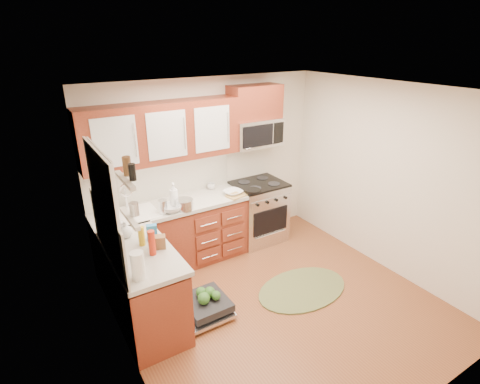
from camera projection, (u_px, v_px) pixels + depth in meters
floor at (278, 303)px, 4.54m from camera, size 3.50×3.50×0.00m
ceiling at (288, 92)px, 3.58m from camera, size 3.50×3.50×0.00m
wall_back at (208, 166)px, 5.43m from camera, size 3.50×0.04×2.50m
wall_front at (432, 298)px, 2.69m from camera, size 3.50×0.04×2.50m
wall_left at (121, 256)px, 3.21m from camera, size 0.04×3.50×2.50m
wall_right at (388, 180)px, 4.91m from camera, size 0.04×3.50×2.50m
base_cabinet_back at (174, 237)px, 5.16m from camera, size 2.05×0.60×0.85m
base_cabinet_left at (144, 291)px, 4.08m from camera, size 0.60×1.25×0.85m
countertop_back at (171, 206)px, 4.97m from camera, size 2.07×0.64×0.05m
countertop_left at (141, 253)px, 3.90m from camera, size 0.64×1.27×0.05m
backsplash_back at (161, 178)px, 5.08m from camera, size 2.05×0.02×0.57m
backsplash_left at (108, 234)px, 3.64m from camera, size 0.02×1.25×0.57m
upper_cabinets at (162, 132)px, 4.70m from camera, size 2.05×0.35×0.75m
cabinet_over_mw at (255, 102)px, 5.29m from camera, size 0.76×0.35×0.47m
range at (258, 212)px, 5.81m from camera, size 0.76×0.64×0.95m
microwave at (255, 132)px, 5.43m from camera, size 0.76×0.38×0.40m
sink at (134, 223)px, 4.74m from camera, size 0.62×0.50×0.26m
dishwasher at (203, 307)px, 4.32m from camera, size 0.70×0.60×0.20m
window at (104, 203)px, 3.49m from camera, size 0.03×1.05×1.05m
window_blind at (101, 169)px, 3.38m from camera, size 0.02×0.96×0.40m
shelf_upper at (125, 180)px, 2.64m from camera, size 0.04×0.40×0.03m
shelf_lower at (130, 218)px, 2.76m from camera, size 0.04×0.40×0.03m
rug at (302, 289)px, 4.77m from camera, size 1.45×1.20×0.02m
skillet at (253, 191)px, 5.29m from camera, size 0.29×0.29×0.04m
stock_pot at (185, 204)px, 4.81m from camera, size 0.26×0.26×0.13m
cutting_board at (237, 195)px, 5.23m from camera, size 0.34×0.25×0.02m
canister at (163, 207)px, 4.69m from camera, size 0.12×0.12×0.18m
paper_towel_roll at (138, 266)px, 3.40m from camera, size 0.16×0.16×0.27m
mustard_bottle at (141, 236)px, 3.96m from camera, size 0.08×0.08×0.22m
red_bottle at (152, 243)px, 3.78m from camera, size 0.09×0.09×0.27m
wooden_box at (159, 242)px, 3.92m from camera, size 0.16×0.14×0.14m
blue_carton at (152, 232)px, 4.08m from camera, size 0.12×0.09×0.18m
bowl_a at (233, 193)px, 5.27m from camera, size 0.29×0.29×0.06m
bowl_b at (172, 208)px, 4.76m from camera, size 0.31×0.31×0.09m
cup at (211, 186)px, 5.45m from camera, size 0.12×0.12×0.09m
soap_bottle_a at (174, 195)px, 4.86m from camera, size 0.15×0.15×0.33m
soap_bottle_b at (120, 224)px, 4.24m from camera, size 0.10×0.10×0.18m
soap_bottle_c at (125, 230)px, 4.13m from camera, size 0.18×0.18×0.19m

